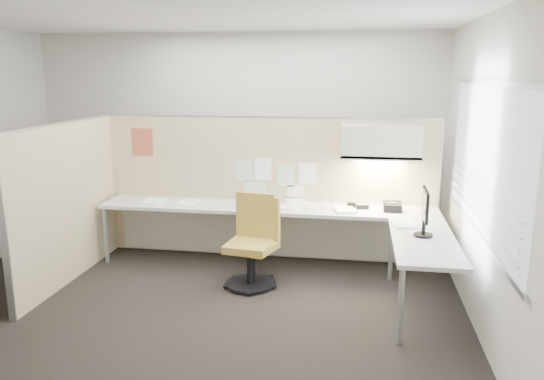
% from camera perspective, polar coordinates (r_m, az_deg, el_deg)
% --- Properties ---
extents(floor, '(5.50, 4.50, 0.01)m').
position_cam_1_polar(floor, '(5.52, -9.16, -12.15)').
color(floor, black).
rests_on(floor, ground).
extents(ceiling, '(5.50, 4.50, 0.01)m').
position_cam_1_polar(ceiling, '(5.04, -10.33, 18.28)').
color(ceiling, white).
rests_on(ceiling, wall_back).
extents(wall_back, '(5.50, 0.02, 2.80)m').
position_cam_1_polar(wall_back, '(7.23, -3.93, 5.51)').
color(wall_back, beige).
rests_on(wall_back, ground).
extents(wall_front, '(5.50, 0.02, 2.80)m').
position_cam_1_polar(wall_front, '(3.11, -23.23, -5.03)').
color(wall_front, beige).
rests_on(wall_front, ground).
extents(wall_right, '(0.02, 4.50, 2.80)m').
position_cam_1_polar(wall_right, '(4.94, 22.04, 1.31)').
color(wall_right, beige).
rests_on(wall_right, ground).
extents(window_pane, '(0.01, 2.80, 1.30)m').
position_cam_1_polar(window_pane, '(4.91, 21.90, 3.04)').
color(window_pane, '#9FABB9').
rests_on(window_pane, wall_right).
extents(partition_back, '(4.10, 0.06, 1.75)m').
position_cam_1_polar(partition_back, '(6.59, -0.49, 0.20)').
color(partition_back, tan).
rests_on(partition_back, floor).
extents(partition_left, '(0.06, 2.20, 1.75)m').
position_cam_1_polar(partition_left, '(6.27, -21.10, -1.29)').
color(partition_left, tan).
rests_on(partition_left, floor).
extents(desk, '(4.00, 2.07, 0.73)m').
position_cam_1_polar(desk, '(6.14, 2.26, -3.35)').
color(desk, beige).
rests_on(desk, floor).
extents(overhead_bin, '(0.90, 0.36, 0.38)m').
position_cam_1_polar(overhead_bin, '(6.18, 11.63, 5.10)').
color(overhead_bin, beige).
rests_on(overhead_bin, partition_back).
extents(task_light_strip, '(0.60, 0.06, 0.02)m').
position_cam_1_polar(task_light_strip, '(6.21, 11.55, 3.18)').
color(task_light_strip, '#FFEABF').
rests_on(task_light_strip, overhead_bin).
extents(pinned_papers, '(1.01, 0.00, 0.47)m').
position_cam_1_polar(pinned_papers, '(6.51, 0.15, 1.47)').
color(pinned_papers, '#8CBF8C').
rests_on(pinned_papers, partition_back).
extents(poster, '(0.28, 0.00, 0.35)m').
position_cam_1_polar(poster, '(6.91, -13.78, 5.01)').
color(poster, '#FF5120').
rests_on(poster, partition_back).
extents(chair_left, '(0.52, 0.54, 0.99)m').
position_cam_1_polar(chair_left, '(5.79, -2.23, -5.84)').
color(chair_left, black).
rests_on(chair_left, floor).
extents(chair_right, '(0.56, 0.58, 0.95)m').
position_cam_1_polar(chair_right, '(5.81, -1.73, -5.94)').
color(chair_right, black).
rests_on(chair_right, floor).
extents(monitor, '(0.18, 0.44, 0.46)m').
position_cam_1_polar(monitor, '(5.29, 16.12, -2.06)').
color(monitor, black).
rests_on(monitor, desk).
extents(phone, '(0.21, 0.20, 0.12)m').
position_cam_1_polar(phone, '(6.22, 12.78, -1.75)').
color(phone, black).
rests_on(phone, desk).
extents(stapler, '(0.15, 0.07, 0.05)m').
position_cam_1_polar(stapler, '(6.23, 9.73, -1.83)').
color(stapler, black).
rests_on(stapler, desk).
extents(tape_dispenser, '(0.11, 0.08, 0.06)m').
position_cam_1_polar(tape_dispenser, '(6.29, 8.58, -1.62)').
color(tape_dispenser, black).
rests_on(tape_dispenser, desk).
extents(coat_hook, '(0.18, 0.45, 1.34)m').
position_cam_1_polar(coat_hook, '(5.56, -26.37, 2.28)').
color(coat_hook, silver).
rests_on(coat_hook, partition_left).
extents(paper_stack_0, '(0.24, 0.31, 0.03)m').
position_cam_1_polar(paper_stack_0, '(6.63, -12.58, -1.19)').
color(paper_stack_0, white).
rests_on(paper_stack_0, desk).
extents(paper_stack_1, '(0.29, 0.35, 0.02)m').
position_cam_1_polar(paper_stack_1, '(6.52, -9.11, -1.32)').
color(paper_stack_1, white).
rests_on(paper_stack_1, desk).
extents(paper_stack_2, '(0.25, 0.31, 0.05)m').
position_cam_1_polar(paper_stack_2, '(6.27, -2.01, -1.57)').
color(paper_stack_2, white).
rests_on(paper_stack_2, desk).
extents(paper_stack_3, '(0.29, 0.34, 0.01)m').
position_cam_1_polar(paper_stack_3, '(6.26, 1.97, -1.78)').
color(paper_stack_3, white).
rests_on(paper_stack_3, desk).
extents(paper_stack_4, '(0.29, 0.34, 0.03)m').
position_cam_1_polar(paper_stack_4, '(6.14, 7.85, -2.11)').
color(paper_stack_4, white).
rests_on(paper_stack_4, desk).
extents(paper_stack_5, '(0.27, 0.33, 0.02)m').
position_cam_1_polar(paper_stack_5, '(5.69, 14.05, -3.59)').
color(paper_stack_5, white).
rests_on(paper_stack_5, desk).
extents(paper_stack_6, '(0.31, 0.36, 0.04)m').
position_cam_1_polar(paper_stack_6, '(6.38, 2.67, -1.39)').
color(paper_stack_6, white).
rests_on(paper_stack_6, desk).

